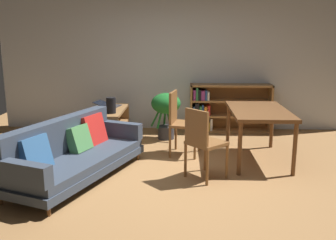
% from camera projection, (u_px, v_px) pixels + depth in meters
% --- Properties ---
extents(ground_plane, '(8.16, 8.16, 0.00)m').
position_uv_depth(ground_plane, '(174.00, 178.00, 4.80)').
color(ground_plane, '#9E7042').
extents(back_wall_panel, '(6.80, 0.10, 2.70)m').
position_uv_depth(back_wall_panel, '(177.00, 59.00, 7.13)').
color(back_wall_panel, silver).
rests_on(back_wall_panel, ground_plane).
extents(fabric_couch, '(1.48, 2.23, 0.75)m').
position_uv_depth(fabric_couch, '(73.00, 152.00, 4.76)').
color(fabric_couch, brown).
rests_on(fabric_couch, ground_plane).
extents(media_console, '(0.45, 1.17, 0.56)m').
position_uv_depth(media_console, '(112.00, 125.00, 6.43)').
color(media_console, olive).
rests_on(media_console, ground_plane).
extents(open_laptop, '(0.50, 0.41, 0.09)m').
position_uv_depth(open_laptop, '(109.00, 105.00, 6.64)').
color(open_laptop, '#333338').
rests_on(open_laptop, media_console).
extents(desk_speaker, '(0.15, 0.15, 0.26)m').
position_uv_depth(desk_speaker, '(111.00, 105.00, 6.04)').
color(desk_speaker, black).
rests_on(desk_speaker, media_console).
extents(potted_floor_plant, '(0.53, 0.52, 0.82)m').
position_uv_depth(potted_floor_plant, '(166.00, 108.00, 6.52)').
color(potted_floor_plant, '#333338').
rests_on(potted_floor_plant, ground_plane).
extents(dining_table, '(0.81, 1.37, 0.76)m').
position_uv_depth(dining_table, '(259.00, 115.00, 5.38)').
color(dining_table, brown).
rests_on(dining_table, ground_plane).
extents(dining_chair_near, '(0.49, 0.52, 0.97)m').
position_uv_depth(dining_chair_near, '(180.00, 119.00, 5.67)').
color(dining_chair_near, brown).
rests_on(dining_chair_near, ground_plane).
extents(dining_chair_far, '(0.58, 0.58, 0.91)m').
position_uv_depth(dining_chair_far, '(203.00, 140.00, 4.67)').
color(dining_chair_far, brown).
rests_on(dining_chair_far, ground_plane).
extents(bookshelf, '(1.52, 0.35, 0.90)m').
position_uv_depth(bookshelf, '(224.00, 108.00, 7.11)').
color(bookshelf, olive).
rests_on(bookshelf, ground_plane).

